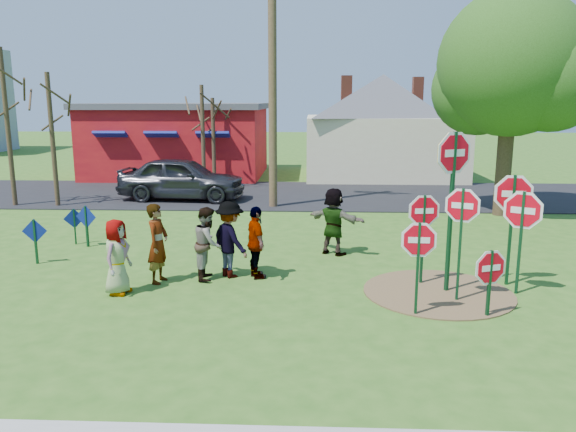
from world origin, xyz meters
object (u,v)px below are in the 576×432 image
at_px(stop_sign_c, 462,218).
at_px(person_b, 158,243).
at_px(leafy_tree, 515,71).
at_px(stop_sign_d, 513,202).
at_px(suv, 182,178).
at_px(utility_pole, 272,65).
at_px(stop_sign_a, 418,248).
at_px(person_a, 117,257).
at_px(stop_sign_b, 453,171).

bearing_deg(stop_sign_c, person_b, -166.06).
xyz_separation_m(stop_sign_c, leafy_tree, (3.93, 9.03, 3.30)).
height_order(stop_sign_d, suv, stop_sign_d).
relative_size(stop_sign_c, utility_pole, 0.25).
bearing_deg(suv, stop_sign_a, -144.38).
distance_m(person_a, person_b, 1.04).
distance_m(stop_sign_b, leafy_tree, 9.67).
height_order(stop_sign_d, person_b, stop_sign_d).
bearing_deg(stop_sign_a, person_b, 164.64).
bearing_deg(leafy_tree, stop_sign_c, -113.54).
distance_m(stop_sign_c, leafy_tree, 10.39).
bearing_deg(stop_sign_c, utility_pole, 136.15).
distance_m(utility_pole, leafy_tree, 8.53).
bearing_deg(leafy_tree, person_b, -142.19).
height_order(stop_sign_b, stop_sign_d, stop_sign_b).
bearing_deg(utility_pole, person_b, -102.10).
height_order(person_b, leafy_tree, leafy_tree).
relative_size(stop_sign_c, person_a, 1.52).
distance_m(stop_sign_b, stop_sign_d, 1.75).
distance_m(stop_sign_d, suv, 14.30).
relative_size(stop_sign_a, person_b, 1.08).
relative_size(suv, utility_pole, 0.51).
height_order(person_a, utility_pole, utility_pole).
bearing_deg(stop_sign_d, utility_pole, 129.74).
bearing_deg(leafy_tree, stop_sign_a, -116.59).
xyz_separation_m(stop_sign_b, stop_sign_c, (0.08, -0.57, -0.90)).
xyz_separation_m(person_a, suv, (-1.22, 11.38, 0.10)).
relative_size(utility_pole, leafy_tree, 1.29).
bearing_deg(stop_sign_c, stop_sign_d, 61.07).
xyz_separation_m(person_a, leafy_tree, (11.09, 8.88, 4.23)).
bearing_deg(person_b, utility_pole, -2.47).
height_order(stop_sign_a, stop_sign_c, stop_sign_c).
relative_size(person_a, person_b, 0.90).
bearing_deg(stop_sign_a, person_a, 173.52).
height_order(person_a, person_b, person_b).
distance_m(stop_sign_d, person_a, 8.66).
relative_size(stop_sign_b, person_a, 2.21).
xyz_separation_m(stop_sign_a, person_b, (-5.49, 1.76, -0.43)).
relative_size(stop_sign_c, leafy_tree, 0.32).
bearing_deg(leafy_tree, person_a, -141.30).
xyz_separation_m(stop_sign_c, person_a, (-7.15, 0.15, -0.93)).
bearing_deg(stop_sign_b, stop_sign_d, -8.60).
xyz_separation_m(stop_sign_d, suv, (-9.76, 10.41, -0.97)).
relative_size(person_b, leafy_tree, 0.23).
bearing_deg(leafy_tree, suv, 168.51).
bearing_deg(stop_sign_d, person_a, -166.88).
bearing_deg(stop_sign_a, leafy_tree, 65.82).
bearing_deg(stop_sign_a, stop_sign_c, 41.81).
relative_size(stop_sign_a, utility_pole, 0.19).
distance_m(stop_sign_a, leafy_tree, 11.62).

